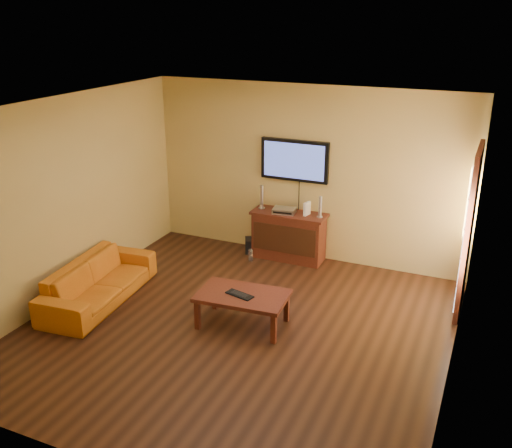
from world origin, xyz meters
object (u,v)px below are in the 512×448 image
Objects in this scene: television at (295,160)px; keyboard at (240,295)px; game_console at (307,209)px; sofa at (98,275)px; speaker_left at (262,198)px; coffee_table at (243,298)px; subwoofer at (252,245)px; av_receiver at (284,211)px; bottle at (251,255)px; media_console at (289,236)px; speaker_right at (320,208)px.

keyboard is at bearing -85.50° from television.
television reaches higher than game_console.
television is at bearing 94.50° from keyboard.
television reaches higher than sofa.
coffee_table is at bearing -72.57° from speaker_left.
subwoofer is 0.62× the size of keyboard.
keyboard is at bearing -110.72° from coffee_table.
bottle is at bearing -151.76° from av_receiver.
media_console reaches higher than subwoofer.
bottle is (1.35, 1.99, -0.27)m from sofa.
television is 1.62m from bottle.
sofa is at bearing -174.67° from coffee_table.
television reaches higher than speaker_right.
keyboard is at bearing -85.12° from media_console.
bottle is 0.58× the size of keyboard.
keyboard is (0.66, -2.22, -0.50)m from speaker_left.
subwoofer is 1.06× the size of bottle.
speaker_right is (0.29, 2.15, 0.54)m from coffee_table.
speaker_left is (-0.68, 2.17, 0.56)m from coffee_table.
bottle is at bearing -160.42° from speaker_right.
television is 2.86× the size of speaker_left.
av_receiver reaches higher than keyboard.
av_receiver is (-0.07, -0.22, -0.75)m from television.
subwoofer is (1.22, 2.33, -0.25)m from sofa.
bottle is at bearing -39.86° from sofa.
sofa is 8.19× the size of subwoofer.
speaker_left reaches higher than coffee_table.
speaker_left is 1.00× the size of keyboard.
game_console is at bearing 3.48° from media_console.
coffee_table reaches higher than subwoofer.
game_console is 0.95× the size of bottle.
television is at bearing -41.95° from sofa.
subwoofer is (-0.62, -0.19, -1.44)m from television.
media_console is 0.67m from bottle.
speaker_left is 0.92m from bottle.
sofa is 2.79m from speaker_left.
speaker_right is at bearing -1.33° from speaker_left.
television is at bearing 95.02° from coffee_table.
game_console reaches higher than keyboard.
av_receiver is 2.20m from keyboard.
av_receiver is (-0.07, -0.03, 0.42)m from media_console.
speaker_right is (0.49, 0.00, 0.53)m from media_console.
subwoofer is at bearing -179.74° from media_console.
bottle is (-0.50, -0.53, -1.45)m from television.
keyboard is (-0.02, -0.05, 0.06)m from coffee_table.
subwoofer is 2.35m from keyboard.
game_console reaches higher than coffee_table.
sofa is (-2.05, -0.19, -0.01)m from coffee_table.
speaker_right is at bearing 82.39° from coffee_table.
coffee_table is 0.61× the size of sofa.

